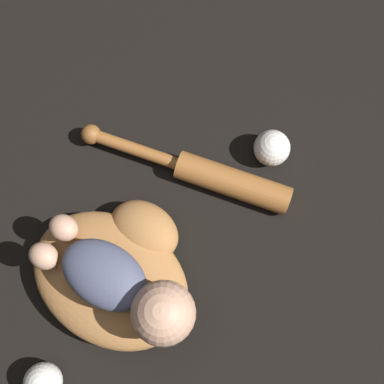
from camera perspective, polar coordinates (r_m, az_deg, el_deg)
name	(u,v)px	position (r m, az deg, el deg)	size (l,w,h in m)	color
ground_plane	(142,279)	(1.11, -5.32, -9.22)	(6.00, 6.00, 0.00)	black
baseball_glove	(116,271)	(1.08, -8.07, -8.31)	(0.36, 0.33, 0.08)	#A8703D
baby_figure	(128,290)	(0.98, -6.89, -10.31)	(0.34, 0.16, 0.12)	#4C516B
baseball_bat	(209,175)	(1.12, 1.84, 1.86)	(0.45, 0.21, 0.06)	#9E602D
baseball	(272,148)	(1.14, 8.51, 4.67)	(0.08, 0.08, 0.08)	white
baseball_spare	(43,382)	(1.10, -15.60, -18.94)	(0.07, 0.07, 0.07)	white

